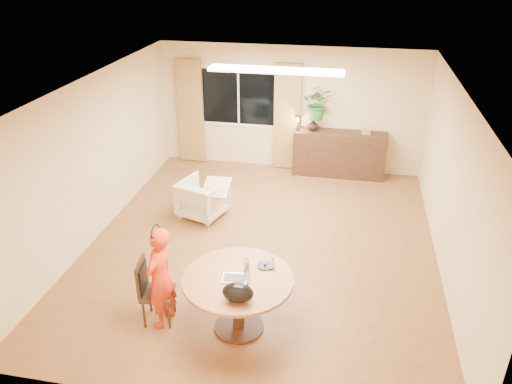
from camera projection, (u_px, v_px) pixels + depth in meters
floor at (262, 244)px, 8.13m from camera, size 6.50×6.50×0.00m
ceiling at (263, 87)px, 6.96m from camera, size 6.50×6.50×0.00m
wall_back at (290, 109)px, 10.40m from camera, size 5.50×0.00×5.50m
wall_left at (94, 158)px, 8.02m from camera, size 0.00×6.50×6.50m
wall_right at (452, 187)px, 7.08m from camera, size 0.00×6.50×6.50m
window at (239, 97)px, 10.48m from camera, size 1.70×0.03×1.30m
curtain_left at (191, 112)px, 10.75m from camera, size 0.55×0.08×2.25m
curtain_right at (287, 117)px, 10.39m from camera, size 0.55×0.08×2.25m
ceiling_panel at (276, 70)px, 8.03m from camera, size 2.20×0.35×0.05m
dining_table at (238, 289)px, 6.10m from camera, size 1.37×1.37×0.78m
dining_chair at (158, 291)px, 6.32m from camera, size 0.48×0.45×0.90m
child at (160, 278)px, 6.17m from camera, size 0.56×0.41×1.39m
laptop at (235, 271)px, 5.96m from camera, size 0.35×0.25×0.22m
tumbler at (246, 262)px, 6.24m from camera, size 0.08×0.08×0.10m
wine_glass at (273, 263)px, 6.14m from camera, size 0.07×0.07×0.19m
pot_lid at (265, 265)px, 6.24m from camera, size 0.28×0.28×0.04m
handbag at (238, 293)px, 5.58m from camera, size 0.40×0.29×0.24m
armchair at (203, 198)px, 8.85m from camera, size 0.93×0.94×0.69m
throw at (216, 183)px, 8.58m from camera, size 0.47×0.57×0.03m
sideboard at (339, 154)px, 10.37m from camera, size 1.89×0.46×0.94m
vase at (313, 125)px, 10.21m from camera, size 0.29×0.29×0.25m
bouquet at (318, 103)px, 9.99m from camera, size 0.62×0.54×0.66m
book_stack at (366, 132)px, 10.06m from camera, size 0.22×0.19×0.08m
desk_lamp at (298, 123)px, 10.20m from camera, size 0.16×0.16×0.32m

